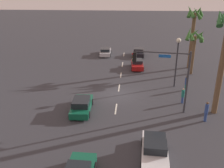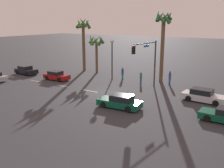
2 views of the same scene
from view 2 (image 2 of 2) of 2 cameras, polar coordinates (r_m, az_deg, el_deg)
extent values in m
plane|color=#333338|center=(30.29, -1.97, -2.16)|extent=(220.00, 220.00, 0.00)
cube|color=silver|center=(42.80, -22.33, 1.63)|extent=(2.59, 0.14, 0.01)
cube|color=silver|center=(37.96, -16.81, 0.60)|extent=(2.48, 0.14, 0.01)
cube|color=silver|center=(34.36, -11.20, -0.44)|extent=(2.08, 0.14, 0.01)
cube|color=silver|center=(31.42, -5.00, -1.60)|extent=(2.25, 0.14, 0.01)
cube|color=silver|center=(28.51, 3.99, -3.23)|extent=(2.32, 0.14, 0.01)
cube|color=maroon|center=(38.07, -12.46, 1.66)|extent=(3.96, 1.81, 0.66)
cube|color=black|center=(38.11, -12.77, 2.54)|extent=(1.92, 1.55, 0.49)
cylinder|color=black|center=(37.88, -10.28, 1.45)|extent=(0.65, 0.24, 0.64)
cylinder|color=black|center=(36.72, -11.91, 0.97)|extent=(0.65, 0.24, 0.64)
cylinder|color=black|center=(39.49, -12.94, 1.83)|extent=(0.65, 0.24, 0.64)
cylinder|color=black|center=(38.38, -14.59, 1.38)|extent=(0.65, 0.24, 0.64)
cube|color=silver|center=(28.91, 20.21, -2.84)|extent=(4.66, 2.05, 0.67)
cube|color=black|center=(28.81, 19.79, -1.58)|extent=(2.28, 1.70, 0.57)
cylinder|color=black|center=(29.45, 23.28, -3.18)|extent=(0.65, 0.25, 0.64)
cylinder|color=black|center=(27.85, 22.50, -4.06)|extent=(0.65, 0.25, 0.64)
cylinder|color=black|center=(30.11, 18.03, -2.34)|extent=(0.65, 0.25, 0.64)
cylinder|color=black|center=(28.55, 16.98, -3.15)|extent=(0.65, 0.25, 0.64)
cube|color=#0F5138|center=(25.30, 1.68, -4.37)|extent=(4.51, 1.99, 0.62)
cube|color=black|center=(25.00, 2.23, -3.14)|extent=(2.20, 1.66, 0.59)
cylinder|color=black|center=(25.31, -1.96, -4.73)|extent=(0.65, 0.25, 0.64)
cylinder|color=black|center=(26.67, -0.10, -3.73)|extent=(0.65, 0.25, 0.64)
cylinder|color=black|center=(24.07, 3.65, -5.77)|extent=(0.65, 0.25, 0.64)
cylinder|color=black|center=(25.50, 5.29, -4.64)|extent=(0.65, 0.25, 0.64)
cylinder|color=black|center=(23.39, 20.86, -7.32)|extent=(0.64, 0.23, 0.64)
cylinder|color=black|center=(24.87, 21.69, -6.13)|extent=(0.64, 0.23, 0.64)
cube|color=black|center=(43.54, -18.94, 2.81)|extent=(4.01, 2.00, 0.70)
cube|color=black|center=(43.63, -19.19, 3.61)|extent=(1.96, 1.68, 0.49)
cylinder|color=black|center=(43.12, -17.05, 2.59)|extent=(0.65, 0.25, 0.64)
cylinder|color=black|center=(42.12, -18.87, 2.18)|extent=(0.65, 0.25, 0.64)
cylinder|color=black|center=(45.04, -18.97, 2.91)|extent=(0.65, 0.25, 0.64)
cylinder|color=black|center=(44.08, -20.75, 2.53)|extent=(0.65, 0.25, 0.64)
cylinder|color=black|center=(39.88, -23.53, 1.12)|extent=(0.65, 0.25, 0.64)
cylinder|color=#38383D|center=(33.62, 9.73, 4.61)|extent=(0.20, 0.20, 6.10)
cylinder|color=#38383D|center=(31.15, 7.60, 9.13)|extent=(0.77, 4.96, 0.12)
cube|color=black|center=(29.14, 4.92, 7.73)|extent=(0.36, 0.36, 0.95)
sphere|color=red|center=(28.96, 4.72, 8.28)|extent=(0.20, 0.20, 0.20)
sphere|color=#392605|center=(28.99, 4.71, 7.69)|extent=(0.20, 0.20, 0.20)
sphere|color=black|center=(29.03, 4.70, 7.10)|extent=(0.20, 0.20, 0.20)
cube|color=#1959B2|center=(31.39, 7.83, 8.58)|extent=(0.18, 1.10, 0.28)
cylinder|color=#2D2D33|center=(36.84, 0.01, 5.11)|extent=(0.18, 0.18, 5.43)
sphere|color=#F2EACC|center=(36.49, 0.01, 9.76)|extent=(0.56, 0.56, 0.56)
cylinder|color=#1E7266|center=(37.69, 2.40, 1.68)|extent=(0.36, 0.36, 0.74)
cylinder|color=#2D478C|center=(37.53, 2.41, 2.84)|extent=(0.48, 0.48, 0.81)
sphere|color=brown|center=(37.44, 2.42, 3.61)|extent=(0.22, 0.22, 0.22)
cylinder|color=#2D478C|center=(35.06, 12.96, 0.43)|extent=(0.35, 0.35, 0.81)
cylinder|color=#2D478C|center=(34.87, 13.04, 1.79)|extent=(0.46, 0.46, 0.89)
sphere|color=brown|center=(34.76, 13.09, 2.69)|extent=(0.24, 0.24, 0.24)
cylinder|color=#2D478C|center=(35.18, 6.56, 0.66)|extent=(0.33, 0.33, 0.71)
cylinder|color=#1E7266|center=(35.02, 6.60, 1.84)|extent=(0.43, 0.43, 0.77)
sphere|color=tan|center=(34.92, 6.62, 2.62)|extent=(0.21, 0.21, 0.21)
cylinder|color=brown|center=(43.96, -6.45, 8.22)|extent=(0.51, 0.51, 8.05)
cone|color=#38702D|center=(43.25, -5.56, 13.53)|extent=(0.73, 1.58, 1.79)
cone|color=#38702D|center=(44.07, -5.68, 13.68)|extent=(1.62, 1.16, 1.44)
cone|color=#38702D|center=(44.40, -6.50, 13.86)|extent=(1.31, 1.10, 1.43)
cone|color=#38702D|center=(44.15, -7.54, 13.37)|extent=(0.79, 1.66, 1.50)
cone|color=#38702D|center=(43.36, -7.51, 13.52)|extent=(1.41, 0.99, 1.59)
cone|color=#38702D|center=(42.81, -6.62, 13.75)|extent=(1.58, 1.41, 1.80)
cylinder|color=brown|center=(42.12, -3.52, 6.16)|extent=(0.41, 0.41, 5.33)
cone|color=#38702D|center=(41.38, -2.52, 10.13)|extent=(0.71, 1.69, 1.61)
cone|color=#38702D|center=(42.29, -2.63, 9.71)|extent=(1.58, 1.04, 1.62)
cone|color=#38702D|center=(42.72, -3.69, 9.91)|extent=(1.64, 1.53, 1.64)
cone|color=#38702D|center=(42.26, -4.50, 10.09)|extent=(0.63, 1.58, 1.51)
cone|color=#38702D|center=(41.49, -4.77, 10.02)|extent=(1.48, 1.22, 1.87)
cone|color=#38702D|center=(41.23, -3.71, 9.76)|extent=(1.21, 0.98, 1.34)
cylinder|color=brown|center=(36.19, 11.36, 7.49)|extent=(0.52, 0.52, 8.96)
cone|color=#2D6633|center=(35.61, 12.74, 14.89)|extent=(0.80, 1.51, 1.37)
cone|color=#2D6633|center=(36.32, 12.89, 14.80)|extent=(1.52, 1.48, 1.47)
cone|color=#2D6633|center=(36.72, 12.02, 14.75)|extent=(1.57, 0.74, 1.46)
cone|color=#2D6633|center=(36.46, 11.09, 14.98)|extent=(1.11, 1.36, 1.31)
cone|color=#2D6633|center=(36.07, 10.42, 15.02)|extent=(0.87, 1.39, 1.67)
cone|color=#2D6633|center=(35.25, 11.04, 14.64)|extent=(1.60, 0.78, 1.58)
cone|color=#2D6633|center=(35.16, 12.21, 14.48)|extent=(1.50, 1.41, 1.70)
camera|label=1|loc=(27.12, 53.95, 14.58)|focal=39.18mm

